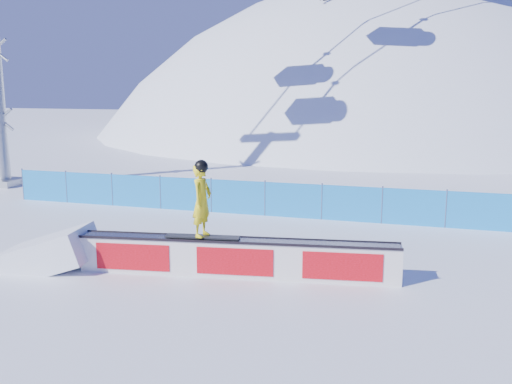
% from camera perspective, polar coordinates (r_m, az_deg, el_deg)
% --- Properties ---
extents(ground, '(160.00, 160.00, 0.00)m').
position_cam_1_polar(ground, '(15.53, -0.04, -6.21)').
color(ground, white).
rests_on(ground, ground).
extents(snow_hill, '(64.00, 64.00, 64.00)m').
position_cam_1_polar(snow_hill, '(60.72, 11.59, -11.31)').
color(snow_hill, silver).
rests_on(snow_hill, ground).
extents(safety_fence, '(22.05, 0.05, 1.30)m').
position_cam_1_polar(safety_fence, '(19.60, 3.72, -0.84)').
color(safety_fence, '#157DD1').
rests_on(safety_fence, ground).
extents(rail_box, '(7.68, 1.63, 0.92)m').
position_cam_1_polar(rail_box, '(13.68, -1.96, -6.58)').
color(rail_box, silver).
rests_on(rail_box, ground).
extents(snow_ramp, '(2.52, 1.78, 1.46)m').
position_cam_1_polar(snow_ramp, '(15.39, -19.98, -7.03)').
color(snow_ramp, white).
rests_on(snow_ramp, ground).
extents(snowboarder, '(1.82, 0.68, 1.87)m').
position_cam_1_polar(snowboarder, '(13.50, -5.43, -0.77)').
color(snowboarder, black).
rests_on(snowboarder, rail_box).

